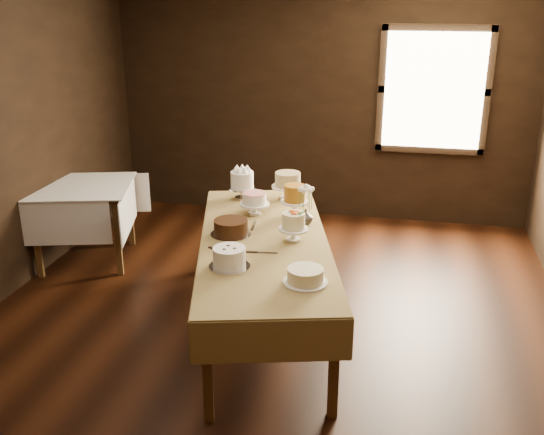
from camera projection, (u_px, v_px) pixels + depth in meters
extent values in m
cube|color=black|center=(267.00, 332.00, 5.20)|extent=(5.00, 6.00, 0.01)
cube|color=black|center=(321.00, 103.00, 7.47)|extent=(5.00, 0.02, 2.80)
cube|color=black|center=(61.00, 426.00, 1.96)|extent=(5.00, 0.02, 2.80)
cube|color=#FFEABF|center=(434.00, 91.00, 7.09)|extent=(1.10, 0.05, 1.30)
cube|color=#462D13|center=(208.00, 373.00, 4.03)|extent=(0.08, 0.08, 0.73)
cube|color=#462D13|center=(219.00, 235.00, 6.27)|extent=(0.08, 0.08, 0.73)
cube|color=#462D13|center=(334.00, 369.00, 4.06)|extent=(0.08, 0.08, 0.73)
cube|color=#462D13|center=(301.00, 234.00, 6.31)|extent=(0.08, 0.08, 0.73)
cube|color=#462D13|center=(264.00, 243.00, 5.03)|extent=(1.56, 2.68, 0.04)
cube|color=tan|center=(264.00, 240.00, 5.02)|extent=(1.63, 2.75, 0.01)
cube|color=#462D13|center=(37.00, 241.00, 6.08)|extent=(0.07, 0.07, 0.77)
cube|color=#462D13|center=(58.00, 214.00, 6.81)|extent=(0.07, 0.07, 0.77)
cube|color=#462D13|center=(118.00, 239.00, 6.12)|extent=(0.07, 0.07, 0.77)
cube|color=#462D13|center=(130.00, 212.00, 6.85)|extent=(0.07, 0.07, 0.77)
cube|color=#462D13|center=(82.00, 189.00, 6.33)|extent=(1.09, 1.09, 0.04)
cube|color=white|center=(82.00, 186.00, 6.32)|extent=(1.18, 1.18, 0.01)
cylinder|color=silver|center=(242.00, 192.00, 5.97)|extent=(0.26, 0.26, 0.13)
cylinder|color=white|center=(242.00, 178.00, 5.92)|extent=(0.31, 0.31, 0.15)
cylinder|color=white|center=(288.00, 192.00, 5.97)|extent=(0.31, 0.31, 0.14)
cylinder|color=tan|center=(288.00, 178.00, 5.92)|extent=(0.28, 0.28, 0.13)
cylinder|color=white|center=(255.00, 208.00, 5.56)|extent=(0.26, 0.26, 0.11)
cylinder|color=white|center=(254.00, 197.00, 5.52)|extent=(0.28, 0.28, 0.09)
cylinder|color=white|center=(294.00, 207.00, 5.54)|extent=(0.25, 0.25, 0.14)
cylinder|color=#A96918|center=(295.00, 192.00, 5.49)|extent=(0.25, 0.25, 0.15)
cylinder|color=silver|center=(231.00, 234.00, 5.10)|extent=(0.34, 0.34, 0.01)
cylinder|color=black|center=(231.00, 227.00, 5.08)|extent=(0.38, 0.38, 0.12)
cylinder|color=white|center=(293.00, 234.00, 4.97)|extent=(0.24, 0.24, 0.12)
cylinder|color=beige|center=(294.00, 219.00, 4.93)|extent=(0.22, 0.22, 0.13)
cylinder|color=silver|center=(230.00, 267.00, 4.51)|extent=(0.30, 0.30, 0.01)
cylinder|color=white|center=(229.00, 257.00, 4.48)|extent=(0.26, 0.26, 0.14)
cylinder|color=white|center=(305.00, 282.00, 4.27)|extent=(0.31, 0.31, 0.01)
cylinder|color=#F1E5BA|center=(305.00, 275.00, 4.25)|extent=(0.29, 0.29, 0.10)
cube|color=silver|center=(268.00, 253.00, 4.75)|extent=(0.24, 0.05, 0.01)
cube|color=silver|center=(255.00, 223.00, 5.35)|extent=(0.05, 0.24, 0.01)
cube|color=silver|center=(300.00, 226.00, 5.30)|extent=(0.05, 0.24, 0.01)
cube|color=silver|center=(225.00, 252.00, 4.76)|extent=(0.23, 0.12, 0.01)
imported|color=#2D2823|center=(306.00, 217.00, 5.32)|extent=(0.15, 0.15, 0.13)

